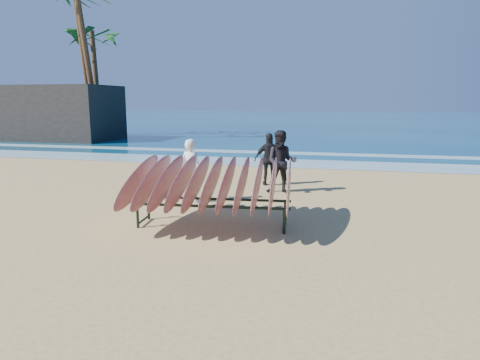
{
  "coord_description": "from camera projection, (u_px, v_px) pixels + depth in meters",
  "views": [
    {
      "loc": [
        2.05,
        -7.56,
        2.54
      ],
      "look_at": [
        0.0,
        0.8,
        0.95
      ],
      "focal_mm": 32.0,
      "sensor_mm": 36.0,
      "label": 1
    }
  ],
  "objects": [
    {
      "name": "ocean",
      "position": [
        331.0,
        119.0,
        60.69
      ],
      "size": [
        160.0,
        160.0,
        0.0
      ],
      "primitive_type": "plane",
      "color": "navy",
      "rests_on": "ground"
    },
    {
      "name": "foam_near",
      "position": [
        293.0,
        163.0,
        17.71
      ],
      "size": [
        160.0,
        160.0,
        0.0
      ],
      "primitive_type": "plane",
      "color": "white",
      "rests_on": "ground"
    },
    {
      "name": "person_dark_b",
      "position": [
        270.0,
        159.0,
        13.0
      ],
      "size": [
        1.01,
        0.64,
        1.59
      ],
      "primitive_type": "imported",
      "rotation": [
        0.0,
        0.0,
        3.44
      ],
      "color": "black",
      "rests_on": "ground"
    },
    {
      "name": "building",
      "position": [
        55.0,
        113.0,
        28.34
      ],
      "size": [
        7.96,
        4.42,
        3.54
      ],
      "primitive_type": "cube",
      "color": "#2D2823",
      "rests_on": "ground"
    },
    {
      "name": "foam_far",
      "position": [
        301.0,
        153.0,
        21.05
      ],
      "size": [
        160.0,
        160.0,
        0.0
      ],
      "primitive_type": "plane",
      "color": "white",
      "rests_on": "ground"
    },
    {
      "name": "person_white",
      "position": [
        191.0,
        171.0,
        10.84
      ],
      "size": [
        0.68,
        0.54,
        1.61
      ],
      "primitive_type": "imported",
      "rotation": [
        0.0,
        0.0,
        2.84
      ],
      "color": "white",
      "rests_on": "ground"
    },
    {
      "name": "surfboard_rack",
      "position": [
        212.0,
        183.0,
        8.66
      ],
      "size": [
        3.43,
        3.01,
        1.5
      ],
      "rotation": [
        0.0,
        0.0,
        0.11
      ],
      "color": "black",
      "rests_on": "ground"
    },
    {
      "name": "palm_mid",
      "position": [
        94.0,
        40.0,
        31.07
      ],
      "size": [
        5.2,
        5.2,
        7.79
      ],
      "color": "brown",
      "rests_on": "ground"
    },
    {
      "name": "ground",
      "position": [
        230.0,
        236.0,
        8.16
      ],
      "size": [
        120.0,
        120.0,
        0.0
      ],
      "primitive_type": "plane",
      "color": "tan",
      "rests_on": "ground"
    },
    {
      "name": "person_dark_a",
      "position": [
        281.0,
        162.0,
        11.83
      ],
      "size": [
        0.91,
        0.74,
        1.75
      ],
      "primitive_type": "imported",
      "rotation": [
        0.0,
        0.0,
        0.09
      ],
      "color": "black",
      "rests_on": "ground"
    }
  ]
}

